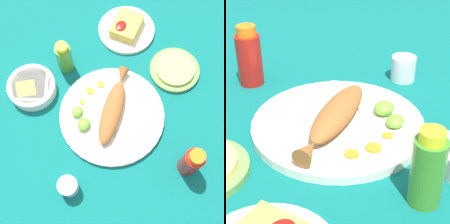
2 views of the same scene
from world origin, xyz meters
TOP-DOWN VIEW (x-y plane):
  - ground_plane at (0.00, 0.00)m, footprint 4.00×4.00m
  - main_plate at (0.00, 0.00)m, footprint 0.34×0.34m
  - fried_fish at (-0.01, -0.00)m, footprint 0.28×0.10m
  - fork_near at (0.07, 0.05)m, footprint 0.16×0.11m
  - fork_far at (0.09, 0.01)m, footprint 0.14×0.14m
  - carrot_slice_near at (-0.08, -0.08)m, footprint 0.03×0.03m
  - carrot_slice_mid at (-0.05, -0.10)m, footprint 0.03×0.03m
  - carrot_slice_far at (-0.00, -0.11)m, footprint 0.02×0.02m
  - lime_wedge_main at (0.04, -0.11)m, footprint 0.04×0.03m
  - lime_wedge_side at (0.07, -0.07)m, footprint 0.05×0.04m
  - hot_sauce_bottle_red at (0.06, 0.28)m, footprint 0.06×0.06m
  - hot_sauce_bottle_green at (-0.11, -0.22)m, footprint 0.05×0.05m
  - salt_cup at (0.27, -0.03)m, footprint 0.06×0.06m
  - side_plate_fries at (-0.33, -0.08)m, footprint 0.21×0.21m
  - fries_pile at (-0.33, -0.09)m, footprint 0.11×0.09m
  - guacamole_bowl at (0.02, -0.29)m, footprint 0.16×0.16m
  - tortilla_plate at (-0.24, 0.13)m, footprint 0.17×0.17m
  - tortilla_stack at (-0.24, 0.13)m, footprint 0.14×0.14m

SIDE VIEW (x-z plane):
  - ground_plane at x=0.00m, z-range 0.00..0.00m
  - side_plate_fries at x=-0.33m, z-range 0.00..0.01m
  - tortilla_plate at x=-0.24m, z-range 0.00..0.01m
  - main_plate at x=0.00m, z-range 0.00..0.02m
  - fork_near at x=0.07m, z-range 0.02..0.02m
  - fork_far at x=0.09m, z-range 0.02..0.02m
  - carrot_slice_near at x=-0.08m, z-range 0.02..0.02m
  - carrot_slice_mid at x=-0.05m, z-range 0.02..0.02m
  - carrot_slice_far at x=0.00m, z-range 0.02..0.02m
  - tortilla_stack at x=-0.24m, z-range 0.01..0.03m
  - guacamole_bowl at x=0.02m, z-range 0.00..0.05m
  - salt_cup at x=0.27m, z-range 0.00..0.06m
  - lime_wedge_main at x=0.04m, z-range 0.02..0.04m
  - lime_wedge_side at x=0.07m, z-range 0.02..0.04m
  - fries_pile at x=-0.33m, z-range 0.01..0.05m
  - fried_fish at x=-0.01m, z-range 0.02..0.06m
  - hot_sauce_bottle_green at x=-0.11m, z-range 0.00..0.13m
  - hot_sauce_bottle_red at x=0.06m, z-range 0.00..0.14m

